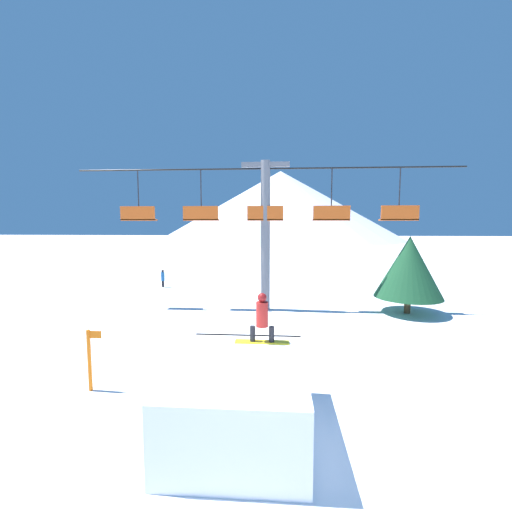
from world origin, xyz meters
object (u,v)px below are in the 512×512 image
(snow_ramp, at_px, (240,397))
(pine_tree_near, at_px, (409,267))
(trail_marker, at_px, (90,358))
(distant_skier, at_px, (163,278))
(snowboarder, at_px, (262,318))

(snow_ramp, height_order, pine_tree_near, pine_tree_near)
(snow_ramp, relative_size, pine_tree_near, 0.95)
(snow_ramp, xyz_separation_m, trail_marker, (-4.21, 1.51, 0.12))
(snow_ramp, distance_m, pine_tree_near, 12.57)
(pine_tree_near, xyz_separation_m, distant_skier, (-14.48, 5.84, -1.65))
(snow_ramp, bearing_deg, trail_marker, 160.25)
(snow_ramp, bearing_deg, pine_tree_near, 54.93)
(snow_ramp, xyz_separation_m, pine_tree_near, (7.17, 10.21, 1.55))
(snow_ramp, distance_m, snowboarder, 1.91)
(pine_tree_near, bearing_deg, snow_ramp, -125.07)
(trail_marker, height_order, distant_skier, trail_marker)
(pine_tree_near, height_order, trail_marker, pine_tree_near)
(trail_marker, bearing_deg, pine_tree_near, 37.39)
(trail_marker, bearing_deg, snow_ramp, -19.75)
(snowboarder, distance_m, pine_tree_near, 11.23)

